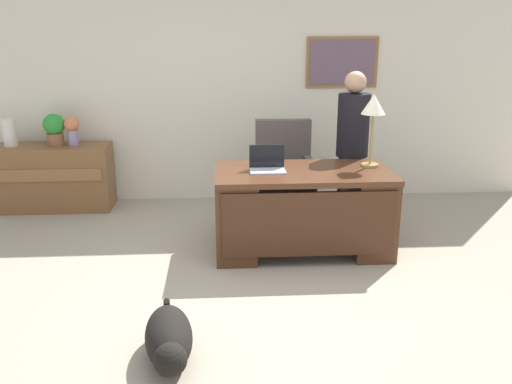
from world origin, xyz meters
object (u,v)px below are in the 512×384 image
(vase_empty, at_px, (9,133))
(potted_plant, at_px, (54,128))
(credenza, at_px, (54,177))
(armchair, at_px, (284,176))
(person_standing, at_px, (352,150))
(desk_lamp, at_px, (373,109))
(dog_lying, at_px, (169,339))
(laptop, at_px, (267,165))
(vase_with_flowers, at_px, (72,128))
(desk, at_px, (303,209))

(vase_empty, xyz_separation_m, potted_plant, (0.50, 0.00, 0.04))
(credenza, xyz_separation_m, armchair, (2.60, -0.51, 0.11))
(credenza, relative_size, person_standing, 0.80)
(desk_lamp, bearing_deg, person_standing, 98.73)
(dog_lying, distance_m, laptop, 2.02)
(armchair, xyz_separation_m, desk_lamp, (0.71, -0.78, 0.83))
(laptop, relative_size, vase_empty, 1.04)
(laptop, distance_m, vase_empty, 3.10)
(laptop, bearing_deg, vase_empty, 153.60)
(desk_lamp, xyz_separation_m, vase_with_flowers, (-3.06, 1.28, -0.37))
(dog_lying, bearing_deg, desk_lamp, 46.68)
(credenza, xyz_separation_m, laptop, (2.34, -1.38, 0.46))
(person_standing, distance_m, vase_with_flowers, 3.11)
(person_standing, bearing_deg, credenza, 165.52)
(armchair, relative_size, vase_empty, 3.48)
(armchair, distance_m, person_standing, 0.81)
(credenza, height_order, laptop, laptop)
(armchair, xyz_separation_m, potted_plant, (-2.54, 0.51, 0.46))
(desk, bearing_deg, potted_plant, 151.46)
(armchair, height_order, vase_with_flowers, vase_with_flowers)
(dog_lying, bearing_deg, credenza, 116.91)
(desk, xyz_separation_m, armchair, (-0.07, 0.91, 0.06))
(vase_with_flowers, bearing_deg, potted_plant, 180.00)
(person_standing, height_order, vase_with_flowers, person_standing)
(credenza, xyz_separation_m, desk_lamp, (3.32, -1.28, 0.94))
(laptop, bearing_deg, desk, -7.11)
(dog_lying, distance_m, vase_with_flowers, 3.48)
(credenza, relative_size, vase_with_flowers, 3.96)
(person_standing, relative_size, vase_empty, 5.26)
(credenza, bearing_deg, laptop, -30.43)
(potted_plant, bearing_deg, desk_lamp, -21.52)
(desk, distance_m, person_standing, 0.92)
(potted_plant, bearing_deg, vase_with_flowers, -0.00)
(desk, height_order, person_standing, person_standing)
(desk_lamp, distance_m, vase_empty, 3.98)
(desk, xyz_separation_m, vase_empty, (-3.11, 1.42, 0.48))
(vase_with_flowers, relative_size, vase_empty, 1.06)
(armchair, bearing_deg, person_standing, -27.23)
(desk, distance_m, potted_plant, 3.02)
(person_standing, bearing_deg, vase_empty, 167.14)
(armchair, bearing_deg, vase_with_flowers, 167.78)
(credenza, bearing_deg, dog_lying, -63.09)
(vase_with_flowers, height_order, vase_empty, vase_with_flowers)
(credenza, distance_m, dog_lying, 3.51)
(laptop, bearing_deg, desk_lamp, 5.59)
(vase_with_flowers, bearing_deg, credenza, -179.68)
(credenza, height_order, armchair, armchair)
(dog_lying, xyz_separation_m, laptop, (0.76, 1.74, 0.68))
(dog_lying, relative_size, vase_with_flowers, 2.44)
(desk_lamp, height_order, potted_plant, desk_lamp)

